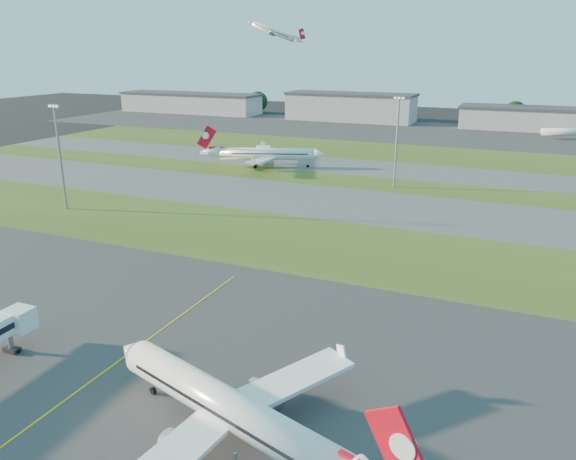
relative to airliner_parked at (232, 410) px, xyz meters
The scene contains 22 objects.
ground 27.97m from the airliner_parked, 161.39° to the left, with size 700.00×700.00×0.00m, color black.
apron_near 27.97m from the airliner_parked, 161.39° to the left, with size 300.00×70.00×0.01m, color #333335.
grass_strip_a 66.37m from the airliner_parked, 113.32° to the left, with size 300.00×34.00×0.01m, color #384F1A.
taxiway_a 97.51m from the airliner_parked, 105.61° to the left, with size 300.00×32.00×0.01m, color #515154.
grass_strip_b 121.76m from the airliner_parked, 102.44° to the left, with size 300.00×18.00×0.01m, color #384F1A.
taxiway_b 143.31m from the airliner_parked, 100.55° to the left, with size 300.00×26.00×0.01m, color #515154.
grass_strip_c 175.85m from the airliner_parked, 98.58° to the left, with size 300.00×40.00×0.01m, color #384F1A.
apron_far 235.33m from the airliner_parked, 96.40° to the left, with size 400.00×80.00×0.01m, color #333335.
yellow_line 23.35m from the airliner_parked, 157.41° to the left, with size 0.25×60.00×0.02m, color gold.
airliner_parked is the anchor object (origin of this frame).
airliner_taxiing 140.78m from the airliner_parked, 114.39° to the left, with size 38.05×32.21×12.43m.
airliner_departing 263.83m from the airliner_parked, 114.02° to the left, with size 27.59×23.28×8.92m.
mini_jet_near 241.74m from the airliner_parked, 80.58° to the left, with size 27.34×12.23×9.48m.
light_mast_west 102.04m from the airliner_parked, 143.17° to the left, with size 3.20×0.70×25.80m.
light_mast_centre 117.86m from the airliner_parked, 95.49° to the left, with size 3.20×0.70×25.80m.
hangar_far_west 317.28m from the airliner_parked, 123.74° to the left, with size 91.80×23.00×12.20m.
hangar_west 273.30m from the airliner_parked, 105.11° to the left, with size 71.40×23.00×15.20m.
hangar_east 265.40m from the airliner_parked, 83.77° to the left, with size 81.60×23.00×11.20m.
tree_far_west 351.27m from the airliner_parked, 127.99° to the left, with size 11.00×11.00×12.00m.
tree_west 310.34m from the airliner_parked, 116.04° to the left, with size 12.10×12.10×13.20m.
tree_mid_west 278.70m from the airliner_parked, 99.55° to the left, with size 9.90×9.90×10.80m.
tree_mid_east 278.19m from the airliner_parked, 87.16° to the left, with size 11.55×11.55×12.60m.
Camera 1 is at (50.42, -50.16, 38.37)m, focal length 35.00 mm.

